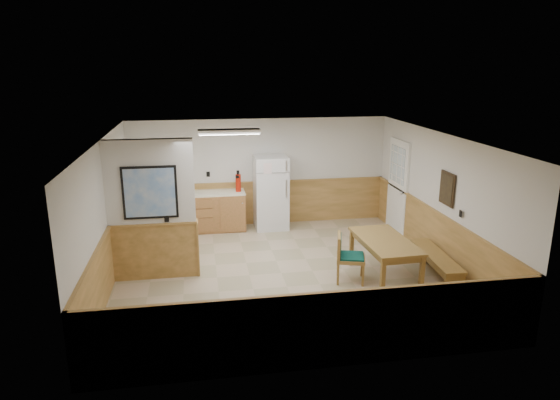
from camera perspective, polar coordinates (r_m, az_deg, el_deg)
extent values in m
plane|color=tan|center=(9.25, 0.14, -8.35)|extent=(6.00, 6.00, 0.00)
cube|color=silver|center=(8.56, 0.15, 7.16)|extent=(6.00, 6.00, 0.02)
cube|color=silver|center=(11.70, -2.32, 3.19)|extent=(6.00, 0.02, 2.50)
cube|color=silver|center=(9.77, 17.77, -0.04)|extent=(0.02, 6.00, 2.50)
cube|color=silver|center=(8.85, -19.39, -1.76)|extent=(0.02, 6.00, 2.50)
cube|color=tan|center=(11.86, -2.27, -0.37)|extent=(6.00, 0.04, 1.00)
cube|color=tan|center=(9.98, 17.32, -4.20)|extent=(0.04, 6.00, 1.00)
cube|color=tan|center=(9.09, -18.84, -6.28)|extent=(0.04, 6.00, 1.00)
cube|color=silver|center=(8.81, -14.66, 1.93)|extent=(1.50, 0.15, 1.50)
cube|color=tan|center=(9.18, -14.13, -5.68)|extent=(1.50, 0.17, 1.00)
cube|color=black|center=(8.76, -14.65, 0.83)|extent=(0.92, 0.03, 0.92)
cube|color=silver|center=(8.74, -14.65, 0.81)|extent=(0.84, 0.01, 0.84)
cube|color=#AD6A3D|center=(11.51, -7.52, -1.35)|extent=(1.40, 0.60, 0.86)
cube|color=#AD6A3D|center=(11.57, -14.81, -1.67)|extent=(0.06, 0.60, 0.86)
cube|color=#AD6A3D|center=(11.52, -11.15, -1.52)|extent=(0.06, 0.60, 0.86)
cube|color=#F1EACA|center=(11.39, -9.60, 0.72)|extent=(2.20, 0.60, 0.04)
cube|color=#F1EACA|center=(11.66, -9.63, 1.43)|extent=(2.20, 0.02, 0.10)
cube|color=white|center=(11.47, 13.29, 1.38)|extent=(0.05, 1.02, 2.15)
cube|color=white|center=(11.47, 13.25, 1.38)|extent=(0.04, 0.90, 2.05)
cube|color=silver|center=(11.35, 13.29, 3.94)|extent=(0.02, 0.76, 0.80)
cube|color=white|center=(11.55, -12.74, 4.18)|extent=(0.80, 0.03, 1.00)
cube|color=white|center=(11.54, -12.75, 4.16)|extent=(0.70, 0.01, 0.90)
cube|color=#302213|center=(9.42, 18.58, 1.23)|extent=(0.03, 0.50, 0.60)
cube|color=black|center=(9.41, 18.47, 1.23)|extent=(0.01, 0.42, 0.52)
cube|color=white|center=(9.75, -5.83, 7.81)|extent=(1.20, 0.30, 0.08)
cube|color=white|center=(9.76, -5.82, 7.55)|extent=(1.15, 0.25, 0.01)
cube|color=white|center=(11.47, -1.06, 0.86)|extent=(0.76, 0.71, 1.69)
cube|color=silver|center=(11.01, 0.74, 3.95)|extent=(0.03, 0.02, 0.22)
cube|color=silver|center=(11.13, 0.73, 1.31)|extent=(0.03, 0.02, 0.40)
cube|color=#A77D3D|center=(8.92, 11.93, -4.61)|extent=(0.86, 1.63, 0.05)
cube|color=#A77D3D|center=(8.95, 11.90, -5.06)|extent=(0.76, 1.53, 0.10)
cube|color=#A77D3D|center=(8.31, 11.65, -8.94)|extent=(0.07, 0.07, 0.70)
cube|color=#A77D3D|center=(9.57, 8.16, -5.41)|extent=(0.07, 0.07, 0.70)
cube|color=#A77D3D|center=(8.59, 15.88, -8.39)|extent=(0.07, 0.07, 0.70)
cube|color=#A77D3D|center=(9.82, 11.92, -5.06)|extent=(0.07, 0.07, 0.70)
cube|color=#A77D3D|center=(9.33, 17.42, -6.07)|extent=(0.47, 1.69, 0.05)
cube|color=#A77D3D|center=(8.78, 19.59, -9.24)|extent=(0.35, 0.08, 0.40)
cube|color=#A77D3D|center=(10.06, 15.33, -5.69)|extent=(0.35, 0.08, 0.40)
cube|color=#A77D3D|center=(8.89, 8.08, -6.61)|extent=(0.60, 0.60, 0.06)
cube|color=#105149|center=(8.87, 8.09, -6.34)|extent=(0.55, 0.55, 0.03)
cube|color=#A77D3D|center=(8.80, 6.74, -5.18)|extent=(0.18, 0.48, 0.40)
cube|color=#105149|center=(8.80, 5.35, -5.14)|extent=(0.14, 0.42, 0.34)
cube|color=#A77D3D|center=(8.77, 6.65, -8.46)|extent=(0.05, 0.05, 0.39)
cube|color=#A77D3D|center=(9.16, 6.66, -7.38)|extent=(0.05, 0.05, 0.39)
cube|color=#A77D3D|center=(8.79, 9.47, -8.53)|extent=(0.05, 0.05, 0.39)
cube|color=#A77D3D|center=(9.18, 9.35, -7.45)|extent=(0.05, 0.05, 0.39)
cylinder|color=#AE1909|center=(11.33, -4.80, 1.95)|extent=(0.16, 0.16, 0.40)
cylinder|color=black|center=(11.28, -4.82, 3.15)|extent=(0.07, 0.07, 0.09)
cylinder|color=#198A2F|center=(11.34, -12.45, 1.23)|extent=(0.09, 0.09, 0.24)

